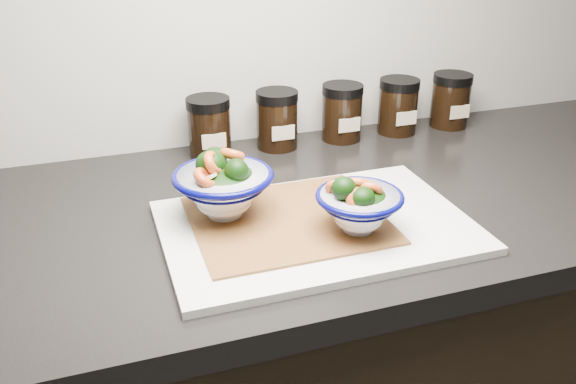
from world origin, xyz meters
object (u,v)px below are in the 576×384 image
object	(u,v)px
spice_jar_c	(342,112)
spice_jar_e	(451,100)
bowl_left	(223,186)
bowl_right	(358,205)
spice_jar_d	(398,106)
cutting_board	(316,227)
spice_jar_a	(209,127)
spice_jar_b	(277,119)

from	to	relation	value
spice_jar_c	spice_jar_e	xyz separation A→B (m)	(0.25, 0.00, 0.00)
bowl_left	bowl_right	xyz separation A→B (m)	(0.17, -0.11, -0.01)
spice_jar_d	cutting_board	bearing A→B (deg)	-132.56
bowl_left	bowl_right	world-z (taller)	bowl_left
bowl_left	spice_jar_d	world-z (taller)	bowl_left
cutting_board	bowl_left	xyz separation A→B (m)	(-0.12, 0.06, 0.06)
cutting_board	spice_jar_d	bearing A→B (deg)	47.44
spice_jar_a	spice_jar_d	xyz separation A→B (m)	(0.40, 0.00, 0.00)
bowl_left	spice_jar_c	distance (m)	0.41
bowl_left	cutting_board	bearing A→B (deg)	-27.58
spice_jar_b	spice_jar_d	distance (m)	0.26
spice_jar_a	spice_jar_d	world-z (taller)	same
spice_jar_b	bowl_right	bearing A→B (deg)	-90.25
cutting_board	bowl_right	bearing A→B (deg)	-43.04
cutting_board	spice_jar_a	world-z (taller)	spice_jar_a
bowl_right	spice_jar_c	size ratio (longest dim) A/B	1.11
spice_jar_b	spice_jar_e	xyz separation A→B (m)	(0.39, 0.00, 0.00)
spice_jar_c	spice_jar_e	bearing A→B (deg)	0.00
bowl_right	spice_jar_a	bearing A→B (deg)	109.17
spice_jar_e	spice_jar_a	bearing A→B (deg)	180.00
bowl_left	spice_jar_d	distance (m)	0.51
bowl_left	spice_jar_d	bearing A→B (deg)	32.17
spice_jar_a	spice_jar_b	bearing A→B (deg)	0.00
bowl_right	spice_jar_b	xyz separation A→B (m)	(0.00, 0.38, 0.00)
spice_jar_a	spice_jar_e	bearing A→B (deg)	0.00
bowl_right	spice_jar_b	distance (m)	0.38
cutting_board	spice_jar_e	bearing A→B (deg)	37.81
spice_jar_c	spice_jar_d	distance (m)	0.13
cutting_board	bowl_right	xyz separation A→B (m)	(0.05, -0.04, 0.05)
spice_jar_c	spice_jar_b	bearing A→B (deg)	180.00
cutting_board	spice_jar_e	world-z (taller)	spice_jar_e
spice_jar_d	spice_jar_e	size ratio (longest dim) A/B	1.00
spice_jar_a	spice_jar_b	world-z (taller)	same
bowl_left	spice_jar_b	world-z (taller)	bowl_left
bowl_left	spice_jar_e	world-z (taller)	bowl_left
spice_jar_d	spice_jar_c	bearing A→B (deg)	180.00
spice_jar_c	spice_jar_d	size ratio (longest dim) A/B	1.00
bowl_right	spice_jar_e	world-z (taller)	spice_jar_e
spice_jar_a	spice_jar_c	size ratio (longest dim) A/B	1.00
bowl_left	spice_jar_b	bearing A→B (deg)	57.89
bowl_left	spice_jar_b	distance (m)	0.32
spice_jar_c	bowl_left	bearing A→B (deg)	-138.47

